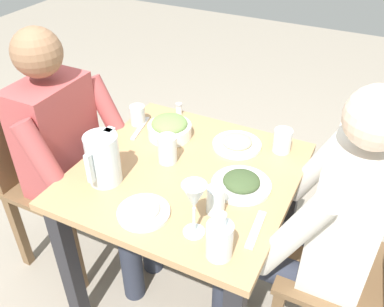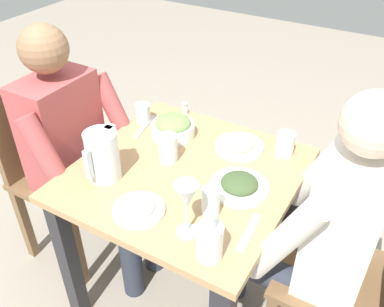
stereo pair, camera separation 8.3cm
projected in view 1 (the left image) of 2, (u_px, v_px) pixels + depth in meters
The scene contains 20 objects.
ground_plane at pixel (187, 288), 1.98m from camera, with size 8.00×8.00×0.00m, color gray.
dining_table at pixel (186, 198), 1.64m from camera, with size 0.80×0.80×0.71m.
chair_near at pixel (46, 169), 1.90m from camera, with size 0.40×0.40×0.89m.
chair_far at pixel (368, 270), 1.44m from camera, with size 0.40×0.40×0.89m.
diner_near at pixel (76, 155), 1.74m from camera, with size 0.48×0.53×1.18m.
diner_far at pixel (316, 221), 1.43m from camera, with size 0.48×0.53×1.18m.
water_pitcher at pixel (103, 159), 1.47m from camera, with size 0.16×0.12×0.19m.
salad_bowl at pixel (170, 128), 1.74m from camera, with size 0.18×0.18×0.09m.
plate_yoghurt at pixel (143, 210), 1.37m from camera, with size 0.18×0.18×0.05m.
plate_beans at pixel (237, 143), 1.69m from camera, with size 0.20×0.20×0.04m.
plate_dolmas at pixel (241, 183), 1.48m from camera, with size 0.22×0.22×0.05m.
water_glass_far_left at pixel (216, 200), 1.36m from camera, with size 0.06×0.06×0.10m, color silver.
water_glass_by_pitcher at pixel (138, 115), 1.82m from camera, with size 0.07×0.07×0.09m, color silver.
water_glass_near_left at pixel (167, 149), 1.59m from camera, with size 0.07×0.07×0.11m, color silver.
water_glass_near_right at pixel (282, 141), 1.65m from camera, with size 0.07×0.07×0.10m, color silver.
wine_glass at pixel (194, 199), 1.23m from camera, with size 0.08×0.08×0.20m.
oil_carafe at pixel (219, 241), 1.21m from camera, with size 0.08×0.08×0.16m.
salt_shaker at pixel (179, 109), 1.90m from camera, with size 0.03×0.03×0.05m.
fork_near at pixel (256, 229), 1.32m from camera, with size 0.17×0.03×0.01m, color silver.
knife_near at pixel (140, 128), 1.81m from camera, with size 0.18×0.02×0.01m, color silver.
Camera 1 is at (1.09, 0.57, 1.67)m, focal length 38.86 mm.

